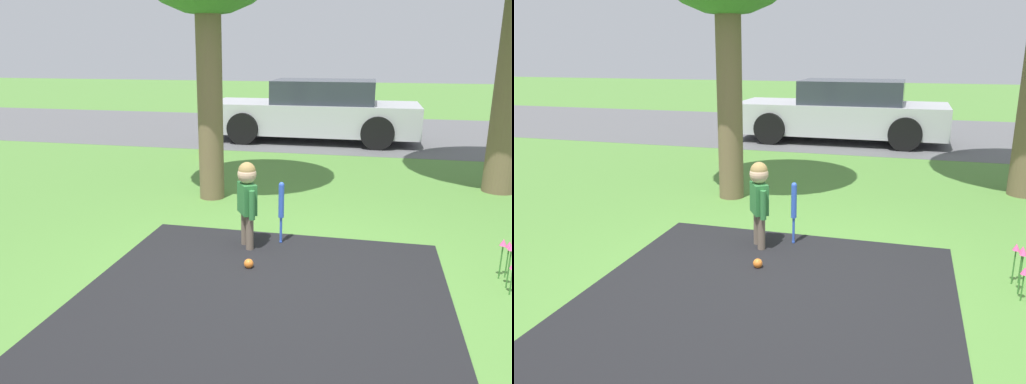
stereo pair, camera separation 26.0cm
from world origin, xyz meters
TOP-DOWN VIEW (x-y plane):
  - ground_plane at (0.00, 0.00)m, footprint 60.00×60.00m
  - street_strip at (0.00, 8.51)m, footprint 40.00×6.00m
  - child at (-0.38, 0.55)m, footprint 0.24×0.32m
  - baseball_bat at (-0.07, 0.73)m, footprint 0.06×0.06m
  - sports_ball at (-0.24, 0.04)m, footprint 0.09×0.09m
  - fire_hydrant at (-2.30, 4.89)m, footprint 0.24×0.22m
  - parked_car at (-0.43, 7.10)m, footprint 4.55×1.88m

SIDE VIEW (x-z plane):
  - ground_plane at x=0.00m, z-range 0.00..0.00m
  - street_strip at x=0.00m, z-range 0.00..0.01m
  - sports_ball at x=-0.24m, z-range 0.00..0.09m
  - fire_hydrant at x=-2.30m, z-range -0.01..0.81m
  - baseball_bat at x=-0.07m, z-range 0.10..0.76m
  - child at x=-0.38m, z-range 0.13..1.02m
  - parked_car at x=-0.43m, z-range -0.03..1.31m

